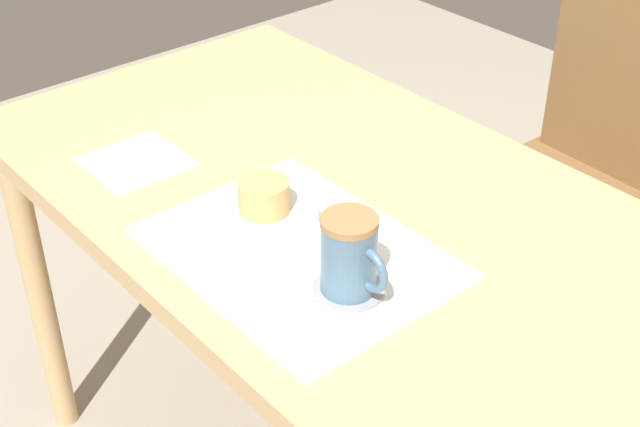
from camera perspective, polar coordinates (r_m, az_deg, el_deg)
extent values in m
cylinder|color=tan|center=(1.88, -17.52, -4.93)|extent=(0.05, 0.05, 0.71)
cylinder|color=tan|center=(2.10, -3.33, 1.26)|extent=(0.05, 0.05, 0.71)
cube|color=tan|center=(1.36, 1.95, -0.04)|extent=(1.31, 0.69, 0.04)
cylinder|color=brown|center=(1.88, 14.45, -9.88)|extent=(0.04, 0.04, 0.43)
cylinder|color=brown|center=(2.05, 6.88, -4.71)|extent=(0.04, 0.04, 0.43)
cylinder|color=brown|center=(2.27, 13.34, -1.20)|extent=(0.04, 0.04, 0.43)
cube|color=brown|center=(1.94, 14.75, 0.26)|extent=(0.44, 0.44, 0.04)
cube|color=brown|center=(1.97, 19.37, 8.12)|extent=(0.39, 0.05, 0.45)
cube|color=white|center=(1.24, -1.41, -2.51)|extent=(0.41, 0.31, 0.00)
cylinder|color=white|center=(1.31, -3.55, -0.02)|extent=(0.16, 0.16, 0.01)
cylinder|color=#E0A860|center=(1.29, -3.60, 1.10)|extent=(0.08, 0.08, 0.05)
cylinder|color=#99999E|center=(1.17, 1.81, -4.87)|extent=(0.10, 0.10, 0.00)
cylinder|color=slate|center=(1.14, 1.85, -2.81)|extent=(0.07, 0.07, 0.10)
cylinder|color=#9E7547|center=(1.10, 1.90, -0.52)|extent=(0.07, 0.07, 0.01)
torus|color=slate|center=(1.11, 3.19, -3.62)|extent=(0.06, 0.01, 0.06)
cylinder|color=silver|center=(1.14, -3.90, -5.96)|extent=(0.13, 0.04, 0.01)
cube|color=silver|center=(1.48, -11.61, 3.22)|extent=(0.15, 0.15, 0.00)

